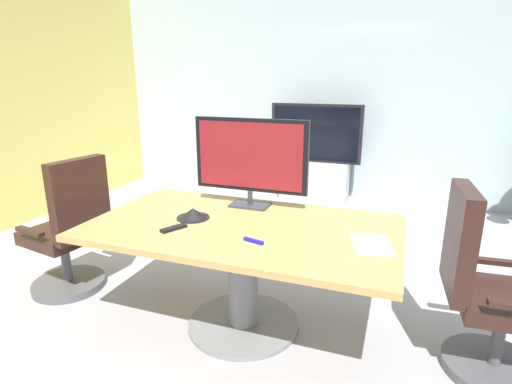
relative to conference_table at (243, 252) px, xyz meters
The scene contains 11 objects.
ground_plane 0.58m from the conference_table, 92.68° to the left, with size 7.43×7.43×0.00m, color #99999E.
wall_back_glass_partition 3.50m from the conference_table, 90.13° to the left, with size 6.39×0.10×2.92m, color #9EB2B7.
conference_table is the anchor object (origin of this frame).
office_chair_left 1.44m from the conference_table, behind, with size 0.63×0.61×1.09m.
office_chair_right 1.44m from the conference_table, ahead, with size 0.61×0.59×1.09m.
tv_monitor 0.68m from the conference_table, 103.45° to the left, with size 0.84×0.18×0.64m.
wall_display_unit 3.03m from the conference_table, 93.23° to the left, with size 1.20×0.36×1.31m.
conference_phone 0.42m from the conference_table, behind, with size 0.22×0.22×0.07m.
remote_control 0.48m from the conference_table, 148.41° to the right, with size 0.05×0.17×0.02m, color black.
whiteboard_marker 0.36m from the conference_table, 55.99° to the right, with size 0.13×0.02×0.02m, color #1919A5.
paper_notepad 0.83m from the conference_table, ahead, with size 0.21×0.30×0.01m, color white.
Camera 1 is at (0.92, -2.42, 1.67)m, focal length 28.44 mm.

